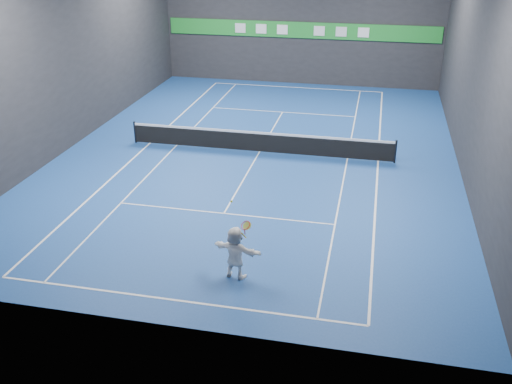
% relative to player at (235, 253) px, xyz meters
% --- Properties ---
extents(ground, '(26.00, 26.00, 0.00)m').
position_rel_player_xyz_m(ground, '(-1.44, 10.35, -0.84)').
color(ground, navy).
rests_on(ground, ground).
extents(wall_back, '(18.00, 0.10, 9.00)m').
position_rel_player_xyz_m(wall_back, '(-1.44, 23.35, 3.66)').
color(wall_back, '#252427').
rests_on(wall_back, ground).
extents(wall_front, '(18.00, 0.10, 9.00)m').
position_rel_player_xyz_m(wall_front, '(-1.44, -2.65, 3.66)').
color(wall_front, '#252427').
rests_on(wall_front, ground).
extents(wall_left, '(0.10, 26.00, 9.00)m').
position_rel_player_xyz_m(wall_left, '(-10.44, 10.35, 3.66)').
color(wall_left, '#252427').
rests_on(wall_left, ground).
extents(wall_right, '(0.10, 26.00, 9.00)m').
position_rel_player_xyz_m(wall_right, '(7.56, 10.35, 3.66)').
color(wall_right, '#252427').
rests_on(wall_right, ground).
extents(baseline_near, '(10.98, 0.08, 0.01)m').
position_rel_player_xyz_m(baseline_near, '(-1.44, -1.54, -0.84)').
color(baseline_near, white).
rests_on(baseline_near, ground).
extents(baseline_far, '(10.98, 0.08, 0.01)m').
position_rel_player_xyz_m(baseline_far, '(-1.44, 22.24, -0.84)').
color(baseline_far, white).
rests_on(baseline_far, ground).
extents(sideline_doubles_left, '(0.08, 23.78, 0.01)m').
position_rel_player_xyz_m(sideline_doubles_left, '(-6.93, 10.35, -0.84)').
color(sideline_doubles_left, white).
rests_on(sideline_doubles_left, ground).
extents(sideline_doubles_right, '(0.08, 23.78, 0.01)m').
position_rel_player_xyz_m(sideline_doubles_right, '(4.05, 10.35, -0.84)').
color(sideline_doubles_right, white).
rests_on(sideline_doubles_right, ground).
extents(sideline_singles_left, '(0.06, 23.78, 0.01)m').
position_rel_player_xyz_m(sideline_singles_left, '(-5.55, 10.35, -0.84)').
color(sideline_singles_left, white).
rests_on(sideline_singles_left, ground).
extents(sideline_singles_right, '(0.06, 23.78, 0.01)m').
position_rel_player_xyz_m(sideline_singles_right, '(2.67, 10.35, -0.84)').
color(sideline_singles_right, white).
rests_on(sideline_singles_right, ground).
extents(service_line_near, '(8.23, 0.06, 0.01)m').
position_rel_player_xyz_m(service_line_near, '(-1.44, 3.95, -0.84)').
color(service_line_near, white).
rests_on(service_line_near, ground).
extents(service_line_far, '(8.23, 0.06, 0.01)m').
position_rel_player_xyz_m(service_line_far, '(-1.44, 16.75, -0.84)').
color(service_line_far, white).
rests_on(service_line_far, ground).
extents(center_service_line, '(0.06, 12.80, 0.01)m').
position_rel_player_xyz_m(center_service_line, '(-1.44, 10.35, -0.84)').
color(center_service_line, white).
rests_on(center_service_line, ground).
extents(player, '(1.64, 0.84, 1.69)m').
position_rel_player_xyz_m(player, '(0.00, 0.00, 0.00)').
color(player, white).
rests_on(player, ground).
extents(tennis_ball, '(0.07, 0.07, 0.07)m').
position_rel_player_xyz_m(tennis_ball, '(-0.10, 0.04, 1.68)').
color(tennis_ball, yellow).
rests_on(tennis_ball, player).
extents(tennis_net, '(12.50, 0.10, 1.07)m').
position_rel_player_xyz_m(tennis_net, '(-1.44, 10.35, -0.30)').
color(tennis_net, black).
rests_on(tennis_net, ground).
extents(sponsor_banner, '(17.64, 0.11, 1.00)m').
position_rel_player_xyz_m(sponsor_banner, '(-1.44, 23.28, 2.66)').
color(sponsor_banner, '#1F922E').
rests_on(sponsor_banner, wall_back).
extents(tennis_racket, '(0.42, 0.33, 0.60)m').
position_rel_player_xyz_m(tennis_racket, '(0.31, 0.05, 0.89)').
color(tennis_racket, red).
rests_on(tennis_racket, player).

